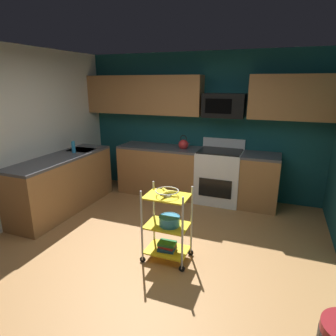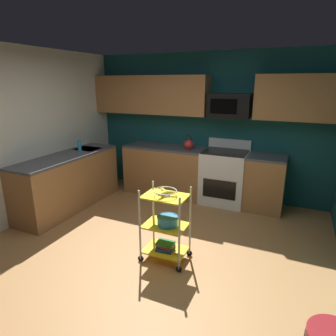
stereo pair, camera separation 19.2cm
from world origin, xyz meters
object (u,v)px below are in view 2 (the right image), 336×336
at_px(book_stack, 165,246).
at_px(oven_range, 224,176).
at_px(mixing_bowl_large, 168,221).
at_px(kettle, 189,145).
at_px(rolling_cart, 165,225).
at_px(microwave, 230,106).
at_px(dish_soap_bottle, 79,146).
at_px(fruit_bowl, 165,192).

bearing_deg(book_stack, oven_range, 84.21).
xyz_separation_m(mixing_bowl_large, kettle, (-0.50, 2.03, 0.48)).
height_order(book_stack, kettle, kettle).
distance_m(rolling_cart, kettle, 2.15).
relative_size(oven_range, rolling_cart, 1.20).
relative_size(oven_range, mixing_bowl_large, 4.37).
bearing_deg(rolling_cart, mixing_bowl_large, 0.00).
xyz_separation_m(microwave, dish_soap_bottle, (-2.32, -1.10, -0.68)).
distance_m(oven_range, fruit_bowl, 2.08).
bearing_deg(rolling_cart, dish_soap_bottle, 153.97).
xyz_separation_m(fruit_bowl, book_stack, (0.00, 0.00, -0.70)).
xyz_separation_m(rolling_cart, fruit_bowl, (-0.00, 0.00, 0.42)).
bearing_deg(kettle, dish_soap_bottle, -148.81).
relative_size(oven_range, microwave, 1.57).
bearing_deg(fruit_bowl, kettle, 103.10).
xyz_separation_m(mixing_bowl_large, book_stack, (-0.03, 0.00, -0.34)).
bearing_deg(mixing_bowl_large, dish_soap_bottle, 154.28).
height_order(microwave, dish_soap_bottle, microwave).
bearing_deg(microwave, rolling_cart, -95.49).
distance_m(mixing_bowl_large, kettle, 2.14).
bearing_deg(book_stack, rolling_cart, 0.00).
height_order(fruit_bowl, kettle, kettle).
height_order(book_stack, dish_soap_bottle, dish_soap_bottle).
relative_size(mixing_bowl_large, book_stack, 1.17).
distance_m(oven_range, mixing_bowl_large, 2.04).
bearing_deg(rolling_cart, kettle, 103.10).
bearing_deg(dish_soap_bottle, microwave, 25.43).
bearing_deg(book_stack, kettle, 103.10).
bearing_deg(fruit_bowl, mixing_bowl_large, 0.00).
relative_size(microwave, rolling_cart, 0.77).
bearing_deg(oven_range, fruit_bowl, -95.79).
bearing_deg(oven_range, book_stack, -95.79).
bearing_deg(fruit_bowl, book_stack, 0.00).
xyz_separation_m(oven_range, book_stack, (-0.21, -2.03, -0.30)).
distance_m(fruit_bowl, kettle, 2.09).
distance_m(oven_range, rolling_cart, 2.04).
relative_size(rolling_cart, mixing_bowl_large, 3.63).
height_order(rolling_cart, kettle, kettle).
xyz_separation_m(oven_range, microwave, (-0.00, 0.10, 1.22)).
xyz_separation_m(rolling_cart, book_stack, (0.00, 0.00, -0.28)).
distance_m(rolling_cart, dish_soap_bottle, 2.42).
xyz_separation_m(oven_range, fruit_bowl, (-0.21, -2.03, 0.40)).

